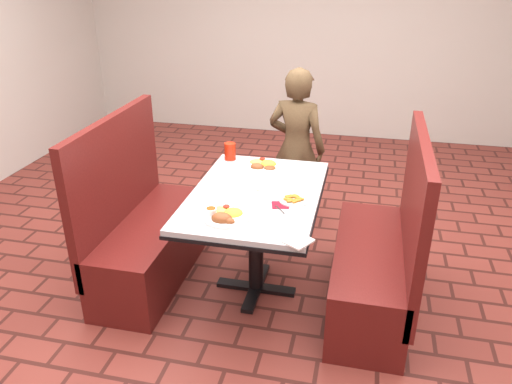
{
  "coord_description": "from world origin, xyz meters",
  "views": [
    {
      "loc": [
        0.64,
        -2.79,
        2.1
      ],
      "look_at": [
        0.0,
        0.0,
        0.75
      ],
      "focal_mm": 35.0,
      "sensor_mm": 36.0,
      "label": 1
    }
  ],
  "objects_px": {
    "near_dinner_plate": "(225,214)",
    "red_tumbler": "(230,151)",
    "dining_table": "(256,206)",
    "diner_person": "(296,148)",
    "booth_bench_right": "(378,263)",
    "far_dinner_plate": "(263,164)",
    "booth_bench_left": "(146,235)",
    "plantain_plate": "(294,199)"
  },
  "relations": [
    {
      "from": "booth_bench_right",
      "to": "far_dinner_plate",
      "type": "bearing_deg",
      "value": 153.84
    },
    {
      "from": "diner_person",
      "to": "near_dinner_plate",
      "type": "bearing_deg",
      "value": 92.98
    },
    {
      "from": "dining_table",
      "to": "far_dinner_plate",
      "type": "xyz_separation_m",
      "value": [
        -0.04,
        0.41,
        0.12
      ]
    },
    {
      "from": "booth_bench_right",
      "to": "near_dinner_plate",
      "type": "xyz_separation_m",
      "value": [
        -0.89,
        -0.38,
        0.45
      ]
    },
    {
      "from": "diner_person",
      "to": "red_tumbler",
      "type": "height_order",
      "value": "diner_person"
    },
    {
      "from": "near_dinner_plate",
      "to": "plantain_plate",
      "type": "bearing_deg",
      "value": 41.21
    },
    {
      "from": "booth_bench_right",
      "to": "red_tumbler",
      "type": "bearing_deg",
      "value": 155.27
    },
    {
      "from": "dining_table",
      "to": "diner_person",
      "type": "distance_m",
      "value": 1.07
    },
    {
      "from": "far_dinner_plate",
      "to": "near_dinner_plate",
      "type": "bearing_deg",
      "value": -93.57
    },
    {
      "from": "far_dinner_plate",
      "to": "red_tumbler",
      "type": "height_order",
      "value": "red_tumbler"
    },
    {
      "from": "booth_bench_right",
      "to": "dining_table",
      "type": "bearing_deg",
      "value": 180.0
    },
    {
      "from": "booth_bench_right",
      "to": "booth_bench_left",
      "type": "bearing_deg",
      "value": 180.0
    },
    {
      "from": "booth_bench_left",
      "to": "far_dinner_plate",
      "type": "bearing_deg",
      "value": 28.66
    },
    {
      "from": "dining_table",
      "to": "booth_bench_left",
      "type": "relative_size",
      "value": 1.01
    },
    {
      "from": "booth_bench_right",
      "to": "plantain_plate",
      "type": "height_order",
      "value": "booth_bench_right"
    },
    {
      "from": "booth_bench_left",
      "to": "red_tumbler",
      "type": "xyz_separation_m",
      "value": [
        0.49,
        0.51,
        0.48
      ]
    },
    {
      "from": "diner_person",
      "to": "red_tumbler",
      "type": "distance_m",
      "value": 0.71
    },
    {
      "from": "diner_person",
      "to": "red_tumbler",
      "type": "relative_size",
      "value": 10.76
    },
    {
      "from": "diner_person",
      "to": "red_tumbler",
      "type": "bearing_deg",
      "value": 64.03
    },
    {
      "from": "booth_bench_right",
      "to": "far_dinner_plate",
      "type": "distance_m",
      "value": 1.04
    },
    {
      "from": "dining_table",
      "to": "far_dinner_plate",
      "type": "height_order",
      "value": "far_dinner_plate"
    },
    {
      "from": "dining_table",
      "to": "booth_bench_left",
      "type": "distance_m",
      "value": 0.86
    },
    {
      "from": "dining_table",
      "to": "plantain_plate",
      "type": "xyz_separation_m",
      "value": [
        0.26,
        -0.08,
        0.11
      ]
    },
    {
      "from": "dining_table",
      "to": "plantain_plate",
      "type": "relative_size",
      "value": 6.55
    },
    {
      "from": "booth_bench_right",
      "to": "diner_person",
      "type": "bearing_deg",
      "value": 123.27
    },
    {
      "from": "near_dinner_plate",
      "to": "red_tumbler",
      "type": "distance_m",
      "value": 0.92
    },
    {
      "from": "booth_bench_right",
      "to": "diner_person",
      "type": "distance_m",
      "value": 1.32
    },
    {
      "from": "dining_table",
      "to": "diner_person",
      "type": "height_order",
      "value": "diner_person"
    },
    {
      "from": "plantain_plate",
      "to": "booth_bench_left",
      "type": "bearing_deg",
      "value": 175.82
    },
    {
      "from": "dining_table",
      "to": "plantain_plate",
      "type": "bearing_deg",
      "value": -16.75
    },
    {
      "from": "plantain_plate",
      "to": "red_tumbler",
      "type": "relative_size",
      "value": 1.49
    },
    {
      "from": "booth_bench_left",
      "to": "diner_person",
      "type": "xyz_separation_m",
      "value": [
        0.9,
        1.07,
        0.34
      ]
    },
    {
      "from": "dining_table",
      "to": "red_tumbler",
      "type": "bearing_deg",
      "value": 121.42
    },
    {
      "from": "plantain_plate",
      "to": "near_dinner_plate",
      "type": "bearing_deg",
      "value": -138.79
    },
    {
      "from": "dining_table",
      "to": "far_dinner_plate",
      "type": "bearing_deg",
      "value": 95.88
    },
    {
      "from": "diner_person",
      "to": "dining_table",
      "type": "bearing_deg",
      "value": 95.22
    },
    {
      "from": "near_dinner_plate",
      "to": "plantain_plate",
      "type": "distance_m",
      "value": 0.46
    },
    {
      "from": "plantain_plate",
      "to": "dining_table",
      "type": "bearing_deg",
      "value": 163.25
    },
    {
      "from": "booth_bench_left",
      "to": "booth_bench_right",
      "type": "xyz_separation_m",
      "value": [
        1.6,
        0.0,
        0.0
      ]
    },
    {
      "from": "dining_table",
      "to": "plantain_plate",
      "type": "height_order",
      "value": "plantain_plate"
    },
    {
      "from": "far_dinner_plate",
      "to": "plantain_plate",
      "type": "distance_m",
      "value": 0.57
    },
    {
      "from": "near_dinner_plate",
      "to": "dining_table",
      "type": "bearing_deg",
      "value": 76.43
    }
  ]
}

